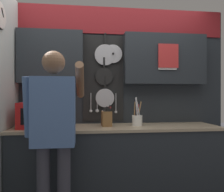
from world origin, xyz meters
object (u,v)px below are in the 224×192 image
at_px(microwave, 43,115).
at_px(utensil_crock, 137,119).
at_px(knife_block, 107,118).
at_px(person, 54,126).

relative_size(microwave, utensil_crock, 1.46).
relative_size(microwave, knife_block, 1.98).
height_order(knife_block, person, person).
distance_m(knife_block, utensil_crock, 0.37).
xyz_separation_m(microwave, knife_block, (0.73, 0.00, -0.05)).
distance_m(microwave, utensil_crock, 1.10).
bearing_deg(knife_block, microwave, -179.94).
xyz_separation_m(microwave, utensil_crock, (1.09, 0.00, -0.06)).
height_order(microwave, utensil_crock, utensil_crock).
bearing_deg(microwave, knife_block, 0.06).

